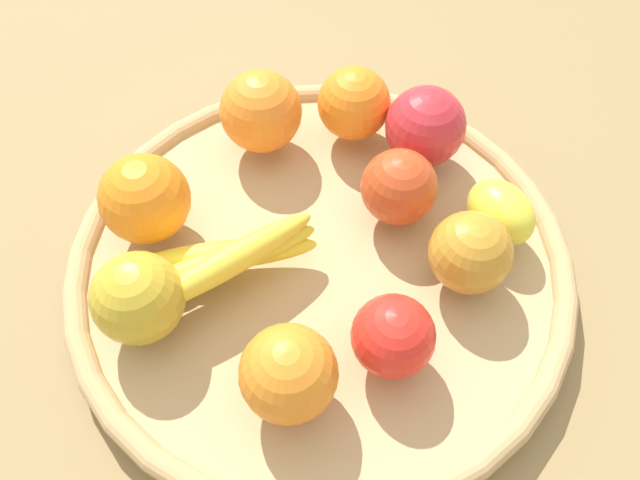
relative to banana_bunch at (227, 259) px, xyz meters
The scene contains 13 objects.
ground_plane 0.10m from the banana_bunch, 17.24° to the left, with size 2.40×2.40×0.00m, color olive.
basket 0.09m from the banana_bunch, 17.24° to the left, with size 0.46×0.46×0.04m.
banana_bunch is the anchor object (origin of this frame).
orange_2 0.12m from the banana_bunch, 61.73° to the right, with size 0.07×0.07×0.07m, color orange.
apple_1 0.16m from the banana_bunch, 28.41° to the right, with size 0.07×0.07×0.07m, color red.
apple_4 0.08m from the banana_bunch, 143.79° to the right, with size 0.08×0.08×0.08m, color gold.
lemon_0 0.25m from the banana_bunch, 12.83° to the left, with size 0.07×0.05×0.05m, color yellow.
orange_1 0.09m from the banana_bunch, 146.12° to the left, with size 0.08×0.08×0.08m, color orange.
apple_2 0.20m from the banana_bunch, ahead, with size 0.07×0.07×0.07m, color #BE8528.
orange_3 0.21m from the banana_bunch, 58.73° to the left, with size 0.07×0.07×0.07m, color orange.
apple_0 0.23m from the banana_bunch, 39.60° to the left, with size 0.08×0.08×0.08m, color red.
orange_0 0.16m from the banana_bunch, 83.70° to the left, with size 0.08×0.08×0.08m, color orange.
apple_3 0.17m from the banana_bunch, 26.39° to the left, with size 0.07×0.07×0.07m, color #C3431F.
Camera 1 is at (0.01, -0.32, 0.51)m, focal length 35.81 mm.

